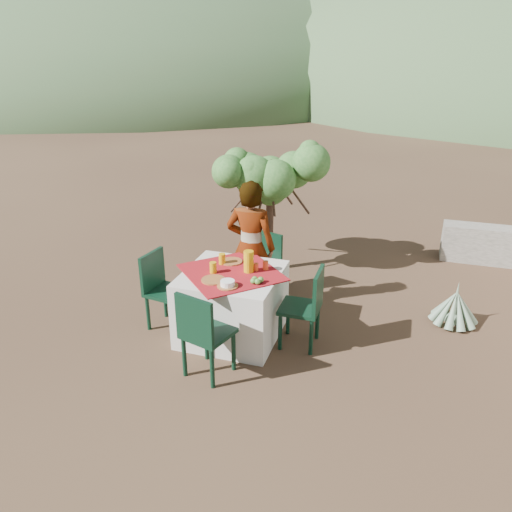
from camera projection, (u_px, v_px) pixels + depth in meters
The scene contains 22 objects.
ground at pixel (218, 349), 5.32m from camera, with size 160.00×160.00×0.00m, color #362318.
table at pixel (232, 304), 5.46m from camera, with size 1.30×1.30×0.76m.
chair_far at pixel (265, 262), 6.34m from camera, with size 0.48×0.48×0.82m.
chair_near at pixel (203, 332), 4.69m from camera, with size 0.52×0.52×0.91m.
chair_left at pixel (161, 286), 5.60m from camera, with size 0.46×0.46×0.88m.
chair_right at pixel (307, 304), 5.21m from camera, with size 0.41×0.41×0.89m.
person at pixel (251, 248), 5.84m from camera, with size 0.59×0.39×1.61m, color #8C6651.
shrub_tree at pixel (275, 182), 6.75m from camera, with size 1.39×1.36×1.63m.
agave at pixel (455, 308), 5.76m from camera, with size 0.55×0.54×0.58m.
hill_near_left at pixel (141, 90), 36.70m from camera, with size 40.00×40.00×16.00m, color #314E2C.
hill_far_center at pixel (366, 77), 52.11m from camera, with size 60.00×60.00×24.00m, color gray.
plate_far at pixel (232, 261), 5.56m from camera, with size 0.24×0.24×0.01m, color brown.
plate_near at pixel (213, 280), 5.12m from camera, with size 0.25×0.25×0.01m, color brown.
glass_far at pixel (222, 259), 5.49m from camera, with size 0.07×0.07×0.12m, color gold.
glass_near at pixel (213, 268), 5.27m from camera, with size 0.07×0.07×0.12m, color gold.
juice_pitcher at pixel (249, 261), 5.28m from camera, with size 0.11×0.11×0.24m, color gold.
bowl_plate at pixel (228, 286), 4.99m from camera, with size 0.21×0.21×0.01m, color brown.
white_bowl at pixel (228, 283), 4.98m from camera, with size 0.14×0.14×0.05m, color white.
jar_left at pixel (256, 267), 5.33m from camera, with size 0.05×0.05×0.08m, color #E95B29.
jar_right at pixel (266, 265), 5.36m from camera, with size 0.06×0.06×0.10m, color #E95B29.
napkin_holder at pixel (248, 267), 5.34m from camera, with size 0.06×0.04×0.08m, color white.
fruit_cluster at pixel (257, 280), 5.05m from camera, with size 0.12×0.12×0.06m.
Camera 1 is at (1.75, -4.18, 2.98)m, focal length 35.00 mm.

